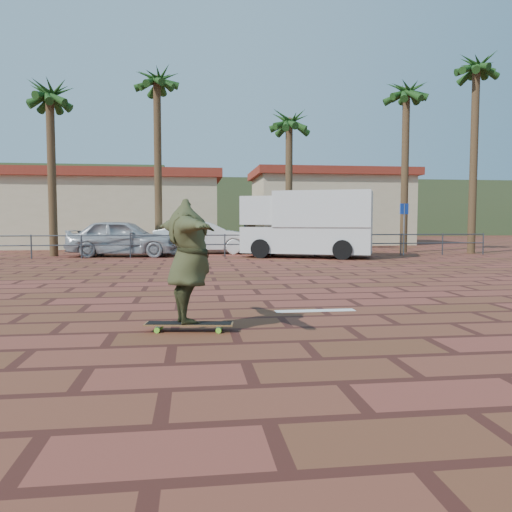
{
  "coord_description": "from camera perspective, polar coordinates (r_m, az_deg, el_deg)",
  "views": [
    {
      "loc": [
        -1.41,
        -9.56,
        1.55
      ],
      "look_at": [
        -0.04,
        1.13,
        0.8
      ],
      "focal_mm": 35.0,
      "sensor_mm": 36.0,
      "label": 1
    }
  ],
  "objects": [
    {
      "name": "hill_back",
      "position": [
        68.76,
        -24.88,
        5.67
      ],
      "size": [
        35.0,
        14.0,
        8.0
      ],
      "primitive_type": "cube",
      "color": "#384C28",
      "rests_on": "ground"
    },
    {
      "name": "palm_far_left",
      "position": [
        24.43,
        -22.51,
        16.18
      ],
      "size": [
        2.4,
        2.4,
        8.25
      ],
      "color": "brown",
      "rests_on": "ground"
    },
    {
      "name": "street_sign",
      "position": [
        23.58,
        16.56,
        4.05
      ],
      "size": [
        0.46,
        0.2,
        2.35
      ],
      "rotation": [
        0.0,
        0.0,
        0.34
      ],
      "color": "gray",
      "rests_on": "ground"
    },
    {
      "name": "hill_front",
      "position": [
        59.6,
        -6.0,
        5.37
      ],
      "size": [
        70.0,
        18.0,
        6.0
      ],
      "primitive_type": "cube",
      "color": "#384C28",
      "rests_on": "ground"
    },
    {
      "name": "car_white",
      "position": [
        24.11,
        -5.91,
        2.16
      ],
      "size": [
        4.85,
        1.86,
        1.58
      ],
      "primitive_type": "imported",
      "rotation": [
        0.0,
        0.0,
        1.53
      ],
      "color": "silver",
      "rests_on": "ground"
    },
    {
      "name": "palm_center",
      "position": [
        25.99,
        3.81,
        14.65
      ],
      "size": [
        2.4,
        2.4,
        7.75
      ],
      "color": "brown",
      "rests_on": "ground"
    },
    {
      "name": "ground",
      "position": [
        9.79,
        1.05,
        -5.13
      ],
      "size": [
        120.0,
        120.0,
        0.0
      ],
      "primitive_type": "plane",
      "color": "brown",
      "rests_on": "ground"
    },
    {
      "name": "palm_right",
      "position": [
        26.46,
        16.81,
        17.0
      ],
      "size": [
        2.4,
        2.4,
        9.05
      ],
      "color": "brown",
      "rests_on": "ground"
    },
    {
      "name": "building_west",
      "position": [
        31.9,
        -15.67,
        5.16
      ],
      "size": [
        12.6,
        7.6,
        4.5
      ],
      "color": "beige",
      "rests_on": "ground"
    },
    {
      "name": "palm_left",
      "position": [
        25.43,
        -11.26,
        18.5
      ],
      "size": [
        2.4,
        2.4,
        9.45
      ],
      "color": "brown",
      "rests_on": "ground"
    },
    {
      "name": "car_silver",
      "position": [
        22.77,
        -14.92,
        2.02
      ],
      "size": [
        5.04,
        2.61,
        1.64
      ],
      "primitive_type": "imported",
      "rotation": [
        0.0,
        0.0,
        1.43
      ],
      "color": "#ABAEB2",
      "rests_on": "ground"
    },
    {
      "name": "campervan",
      "position": [
        21.63,
        5.99,
        3.78
      ],
      "size": [
        5.88,
        4.15,
        2.82
      ],
      "rotation": [
        0.0,
        0.0,
        -0.39
      ],
      "color": "silver",
      "rests_on": "ground"
    },
    {
      "name": "building_east",
      "position": [
        34.87,
        8.36,
        5.57
      ],
      "size": [
        10.6,
        6.6,
        5.0
      ],
      "color": "beige",
      "rests_on": "ground"
    },
    {
      "name": "palm_far_right",
      "position": [
        27.15,
        23.87,
        18.51
      ],
      "size": [
        2.4,
        2.4,
        10.05
      ],
      "color": "brown",
      "rests_on": "ground"
    },
    {
      "name": "paint_stripe",
      "position": [
        8.76,
        6.77,
        -6.22
      ],
      "size": [
        1.4,
        0.22,
        0.01
      ],
      "primitive_type": "cube",
      "color": "white",
      "rests_on": "ground"
    },
    {
      "name": "longboard",
      "position": [
        7.17,
        -7.66,
        -7.74
      ],
      "size": [
        1.27,
        0.45,
        0.12
      ],
      "rotation": [
        0.0,
        0.0,
        -0.15
      ],
      "color": "olive",
      "rests_on": "ground"
    },
    {
      "name": "guardrail",
      "position": [
        21.63,
        -3.59,
        1.68
      ],
      "size": [
        24.06,
        0.06,
        1.0
      ],
      "color": "#47494F",
      "rests_on": "ground"
    },
    {
      "name": "skateboarder",
      "position": [
        7.04,
        -7.73,
        -0.6
      ],
      "size": [
        1.18,
        2.22,
        1.74
      ],
      "primitive_type": "imported",
      "rotation": [
        0.0,
        0.0,
        1.87
      ],
      "color": "#383C20",
      "rests_on": "longboard"
    }
  ]
}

